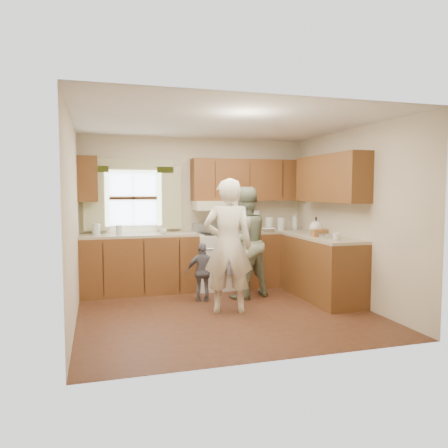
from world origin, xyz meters
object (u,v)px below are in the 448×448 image
object	(u,v)px
woman_left	(228,246)
child	(203,272)
stove	(218,260)
woman_right	(244,242)

from	to	relation	value
woman_left	child	bearing A→B (deg)	-58.54
stove	woman_right	size ratio (longest dim) A/B	0.64
stove	woman_left	size ratio (longest dim) A/B	0.60
stove	child	bearing A→B (deg)	-119.59
woman_right	woman_left	bearing A→B (deg)	38.21
woman_right	child	xyz separation A→B (m)	(-0.65, -0.06, -0.41)
stove	woman_right	distance (m)	0.84
stove	child	distance (m)	0.91
woman_right	child	size ratio (longest dim) A/B	1.96
stove	child	xyz separation A→B (m)	(-0.45, -0.79, -0.04)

